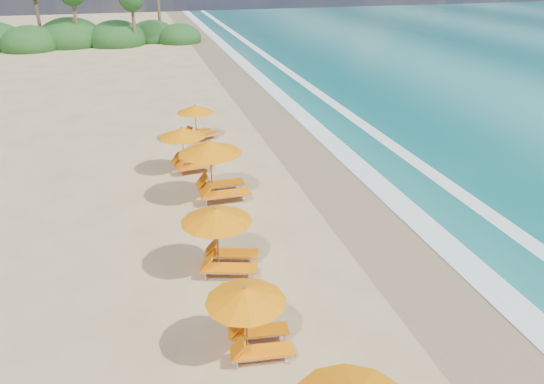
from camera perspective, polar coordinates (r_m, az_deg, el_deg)
ground at (r=20.09m, az=0.00°, el=-3.10°), size 160.00×160.00×0.00m
wet_sand at (r=21.36m, az=10.42°, el=-1.72°), size 4.00×160.00×0.01m
surf_foam at (r=22.57m, az=16.66°, el=-0.83°), size 4.00×160.00×0.01m
station_1 at (r=13.33m, az=-2.19°, el=-13.56°), size 2.40×2.26×2.08m
station_2 at (r=16.49m, az=-5.49°, el=-4.83°), size 2.91×2.83×2.32m
station_3 at (r=21.34m, az=-6.27°, el=2.92°), size 2.90×2.69×2.66m
station_4 at (r=24.47m, az=-9.48°, el=5.04°), size 2.58×2.44×2.21m
station_5 at (r=28.76m, az=-8.24°, el=7.96°), size 2.75×2.75×2.04m
treeline at (r=63.41m, az=-20.55°, el=15.89°), size 25.80×8.80×9.74m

